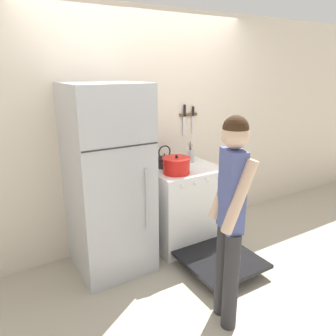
{
  "coord_description": "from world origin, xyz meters",
  "views": [
    {
      "loc": [
        -1.61,
        -3.17,
        1.94
      ],
      "look_at": [
        0.01,
        -0.48,
        0.98
      ],
      "focal_mm": 35.0,
      "sensor_mm": 36.0,
      "label": 1
    }
  ],
  "objects_px": {
    "tea_kettle": "(165,161)",
    "person": "(231,212)",
    "refrigerator": "(108,181)",
    "stove_range": "(185,207)",
    "dutch_oven_pot": "(176,165)",
    "utensil_jar": "(191,155)"
  },
  "relations": [
    {
      "from": "refrigerator",
      "to": "dutch_oven_pot",
      "type": "height_order",
      "value": "refrigerator"
    },
    {
      "from": "stove_range",
      "to": "utensil_jar",
      "type": "xyz_separation_m",
      "value": [
        0.19,
        0.18,
        0.53
      ]
    },
    {
      "from": "refrigerator",
      "to": "tea_kettle",
      "type": "bearing_deg",
      "value": 12.5
    },
    {
      "from": "stove_range",
      "to": "person",
      "type": "relative_size",
      "value": 0.83
    },
    {
      "from": "refrigerator",
      "to": "dutch_oven_pot",
      "type": "xyz_separation_m",
      "value": [
        0.7,
        -0.1,
        0.07
      ]
    },
    {
      "from": "refrigerator",
      "to": "stove_range",
      "type": "relative_size",
      "value": 1.33
    },
    {
      "from": "stove_range",
      "to": "person",
      "type": "xyz_separation_m",
      "value": [
        -0.4,
        -1.18,
        0.49
      ]
    },
    {
      "from": "refrigerator",
      "to": "person",
      "type": "distance_m",
      "value": 1.28
    },
    {
      "from": "person",
      "to": "dutch_oven_pot",
      "type": "bearing_deg",
      "value": 6.47
    },
    {
      "from": "dutch_oven_pot",
      "to": "refrigerator",
      "type": "bearing_deg",
      "value": 171.71
    },
    {
      "from": "stove_range",
      "to": "dutch_oven_pot",
      "type": "relative_size",
      "value": 4.16
    },
    {
      "from": "stove_range",
      "to": "tea_kettle",
      "type": "xyz_separation_m",
      "value": [
        -0.16,
        0.17,
        0.52
      ]
    },
    {
      "from": "utensil_jar",
      "to": "person",
      "type": "distance_m",
      "value": 1.48
    },
    {
      "from": "stove_range",
      "to": "tea_kettle",
      "type": "height_order",
      "value": "tea_kettle"
    },
    {
      "from": "dutch_oven_pot",
      "to": "person",
      "type": "xyz_separation_m",
      "value": [
        -0.23,
        -1.08,
        -0.04
      ]
    },
    {
      "from": "refrigerator",
      "to": "dutch_oven_pot",
      "type": "bearing_deg",
      "value": -8.29
    },
    {
      "from": "refrigerator",
      "to": "tea_kettle",
      "type": "relative_size",
      "value": 7.28
    },
    {
      "from": "stove_range",
      "to": "utensil_jar",
      "type": "relative_size",
      "value": 5.53
    },
    {
      "from": "refrigerator",
      "to": "tea_kettle",
      "type": "xyz_separation_m",
      "value": [
        0.72,
        0.16,
        0.06
      ]
    },
    {
      "from": "tea_kettle",
      "to": "person",
      "type": "relative_size",
      "value": 0.15
    },
    {
      "from": "dutch_oven_pot",
      "to": "tea_kettle",
      "type": "relative_size",
      "value": 1.32
    },
    {
      "from": "refrigerator",
      "to": "stove_range",
      "type": "height_order",
      "value": "refrigerator"
    }
  ]
}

